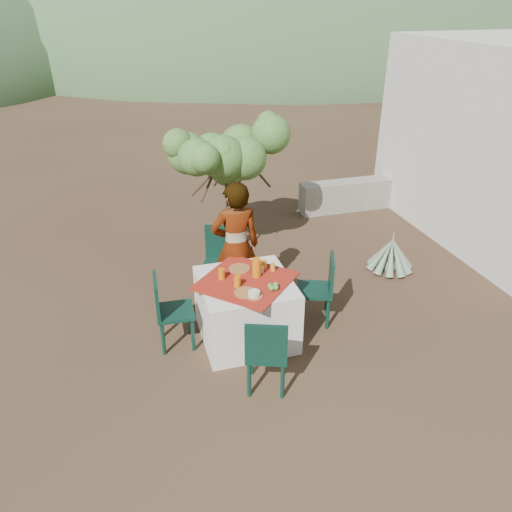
% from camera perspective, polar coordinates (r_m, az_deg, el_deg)
% --- Properties ---
extents(ground, '(160.00, 160.00, 0.00)m').
position_cam_1_polar(ground, '(5.79, -4.29, -10.58)').
color(ground, '#372119').
rests_on(ground, ground).
extents(table, '(1.30, 1.30, 0.76)m').
position_cam_1_polar(table, '(5.75, -1.15, -6.07)').
color(table, white).
rests_on(table, ground).
extents(chair_far, '(0.57, 0.57, 0.95)m').
position_cam_1_polar(chair_far, '(6.49, -4.01, -0.36)').
color(chair_far, black).
rests_on(chair_far, ground).
extents(chair_near, '(0.52, 0.52, 0.88)m').
position_cam_1_polar(chair_near, '(4.95, 1.21, -10.90)').
color(chair_near, black).
rests_on(chair_near, ground).
extents(chair_left, '(0.43, 0.43, 0.88)m').
position_cam_1_polar(chair_left, '(5.65, -10.02, -5.93)').
color(chair_left, black).
rests_on(chair_left, ground).
extents(chair_right, '(0.53, 0.53, 0.88)m').
position_cam_1_polar(chair_right, '(6.02, 7.48, -3.47)').
color(chair_right, black).
rests_on(chair_right, ground).
extents(person, '(0.62, 0.41, 1.67)m').
position_cam_1_polar(person, '(6.12, -2.33, 1.08)').
color(person, '#8C6651').
rests_on(person, ground).
extents(shrub_tree, '(1.57, 1.54, 1.85)m').
position_cam_1_polar(shrub_tree, '(7.31, -2.86, 10.88)').
color(shrub_tree, '#4C3626').
rests_on(shrub_tree, ground).
extents(agave, '(0.67, 0.67, 0.71)m').
position_cam_1_polar(agave, '(7.46, 15.17, 0.13)').
color(agave, gray).
rests_on(agave, ground).
extents(stone_wall, '(2.60, 0.35, 0.55)m').
position_cam_1_polar(stone_wall, '(9.62, 12.56, 7.02)').
color(stone_wall, gray).
rests_on(stone_wall, ground).
extents(hill_near_right, '(48.00, 48.00, 20.00)m').
position_cam_1_polar(hill_near_right, '(42.60, 1.48, 23.01)').
color(hill_near_right, '#36542F').
rests_on(hill_near_right, ground).
extents(hill_far_center, '(60.00, 60.00, 24.00)m').
position_cam_1_polar(hill_far_center, '(56.66, -21.09, 22.56)').
color(hill_far_center, gray).
rests_on(hill_far_center, ground).
extents(hill_far_right, '(36.00, 36.00, 14.00)m').
position_cam_1_polar(hill_far_right, '(58.24, 14.72, 23.52)').
color(hill_far_right, gray).
rests_on(hill_far_right, ground).
extents(plate_far, '(0.25, 0.25, 0.01)m').
position_cam_1_polar(plate_far, '(5.77, -1.89, -1.46)').
color(plate_far, brown).
rests_on(plate_far, table).
extents(plate_near, '(0.25, 0.25, 0.01)m').
position_cam_1_polar(plate_near, '(5.32, -1.20, -4.20)').
color(plate_near, brown).
rests_on(plate_near, table).
extents(glass_far, '(0.08, 0.08, 0.12)m').
position_cam_1_polar(glass_far, '(5.56, -3.95, -2.06)').
color(glass_far, '#D16B0D').
rests_on(glass_far, table).
extents(glass_near, '(0.08, 0.08, 0.12)m').
position_cam_1_polar(glass_near, '(5.41, -2.16, -2.91)').
color(glass_near, '#D16B0D').
rests_on(glass_near, table).
extents(juice_pitcher, '(0.10, 0.10, 0.22)m').
position_cam_1_polar(juice_pitcher, '(5.58, 0.08, -1.33)').
color(juice_pitcher, '#D16B0D').
rests_on(juice_pitcher, table).
extents(bowl_plate, '(0.19, 0.19, 0.01)m').
position_cam_1_polar(bowl_plate, '(5.26, -0.22, -4.58)').
color(bowl_plate, brown).
rests_on(bowl_plate, table).
extents(white_bowl, '(0.13, 0.13, 0.05)m').
position_cam_1_polar(white_bowl, '(5.25, -0.22, -4.30)').
color(white_bowl, silver).
rests_on(white_bowl, bowl_plate).
extents(jar_left, '(0.06, 0.06, 0.09)m').
position_cam_1_polar(jar_left, '(5.72, 1.96, -1.28)').
color(jar_left, orange).
rests_on(jar_left, table).
extents(jar_right, '(0.07, 0.07, 0.10)m').
position_cam_1_polar(jar_right, '(5.76, 0.93, -0.99)').
color(jar_right, orange).
rests_on(jar_right, table).
extents(napkin_holder, '(0.07, 0.05, 0.08)m').
position_cam_1_polar(napkin_holder, '(5.67, 0.54, -1.62)').
color(napkin_holder, silver).
rests_on(napkin_holder, table).
extents(fruit_cluster, '(0.13, 0.12, 0.06)m').
position_cam_1_polar(fruit_cluster, '(5.38, 1.99, -3.51)').
color(fruit_cluster, '#508530').
rests_on(fruit_cluster, table).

